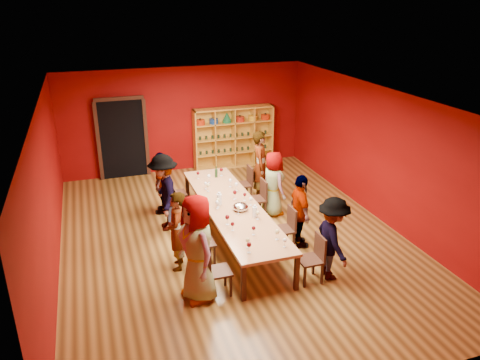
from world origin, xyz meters
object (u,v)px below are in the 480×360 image
chair_person_right_0 (314,256)px  person_right_1 (300,212)px  tasting_table (232,208)px  person_left_4 (162,183)px  person_right_4 (260,166)px  person_left_0 (197,248)px  chair_person_left_3 (181,206)px  wine_bottle (216,173)px  chair_person_right_4 (246,182)px  chair_person_left_0 (214,269)px  person_right_3 (273,184)px  person_left_3 (164,192)px  chair_person_right_3 (259,196)px  chair_person_right_1 (287,226)px  chair_person_left_4 (174,191)px  chair_person_left_1 (199,241)px  spittoon_bowl (240,207)px  person_left_1 (177,231)px  person_right_0 (332,239)px  shelving_unit (233,134)px

chair_person_right_0 → person_right_1: bearing=76.9°
tasting_table → person_left_4: person_left_4 is taller
tasting_table → person_right_4: person_right_4 is taller
person_left_0 → chair_person_left_3: 2.76m
person_left_4 → wine_bottle: 1.31m
chair_person_right_4 → person_right_1: bearing=-83.6°
chair_person_left_0 → person_right_3: person_right_3 is taller
person_left_3 → chair_person_right_3: bearing=90.4°
chair_person_right_1 → chair_person_left_4: bearing=126.1°
person_left_4 → chair_person_left_3: bearing=42.1°
tasting_table → person_right_1: (1.19, -0.77, 0.08)m
chair_person_left_1 → person_right_3: 2.71m
chair_person_left_1 → person_left_0: bearing=-104.6°
chair_person_left_4 → chair_person_right_4: (1.82, 0.03, 0.00)m
person_left_3 → wine_bottle: (1.40, 0.79, -0.00)m
person_left_4 → chair_person_right_3: (2.08, -0.92, -0.25)m
chair_person_right_0 → person_left_3: bearing=127.2°
chair_person_left_0 → spittoon_bowl: (1.00, 1.56, 0.33)m
person_left_4 → chair_person_right_3: bearing=90.9°
person_left_4 → person_right_3: person_right_3 is taller
chair_person_right_3 → chair_person_right_4: same height
person_right_1 → spittoon_bowl: (-1.10, 0.50, 0.05)m
person_right_1 → chair_person_right_1: bearing=96.0°
chair_person_left_3 → chair_person_right_1: (1.82, -1.65, 0.00)m
chair_person_left_3 → chair_person_right_0: size_ratio=1.00×
person_right_1 → chair_person_left_0: bearing=122.7°
person_left_1 → chair_person_left_1: bearing=104.2°
person_left_3 → person_left_4: 0.86m
person_right_1 → chair_person_right_3: (-0.28, 1.58, -0.28)m
chair_person_left_1 → person_left_4: person_left_4 is taller
chair_person_right_4 → person_right_0: bearing=-84.7°
tasting_table → chair_person_left_4: bearing=117.7°
tasting_table → person_right_1: 1.42m
person_left_1 → person_right_4: size_ratio=0.87×
person_left_3 → person_left_4: person_left_3 is taller
chair_person_right_1 → chair_person_right_4: same height
person_left_0 → person_right_1: 2.61m
person_right_4 → shelving_unit: bearing=20.6°
person_right_3 → wine_bottle: size_ratio=5.60×
shelving_unit → chair_person_right_0: bearing=-94.4°
person_left_1 → person_right_3: person_left_1 is taller
chair_person_right_1 → person_right_4: (0.39, 2.53, 0.39)m
person_left_0 → chair_person_right_3: person_left_0 is taller
chair_person_left_0 → person_right_1: person_right_1 is taller
chair_person_left_4 → person_right_1: person_right_1 is taller
tasting_table → person_left_4: size_ratio=3.00×
chair_person_right_4 → chair_person_left_1: bearing=-125.5°
chair_person_right_3 → person_left_0: bearing=-128.4°
chair_person_left_4 → person_right_1: (2.10, -2.50, 0.28)m
chair_person_left_0 → chair_person_right_1: size_ratio=1.00×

